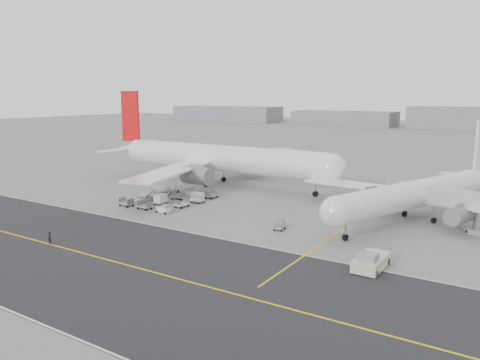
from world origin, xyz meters
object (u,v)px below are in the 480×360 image
Objects in this scene: airliner_b at (420,193)px; jet_bridge at (435,197)px; ground_crew_a at (50,238)px; pushback_tug at (371,262)px; airliner_a at (216,158)px.

jet_bridge is (2.80, -1.09, -0.19)m from airliner_b.
jet_bridge is 62.55m from ground_crew_a.
pushback_tug is (0.05, -27.89, -3.84)m from airliner_b.
pushback_tug is (49.29, -35.94, -5.54)m from airliner_a.
jet_bridge is (52.05, -9.14, -1.89)m from airliner_a.
airliner_b is (49.25, -8.05, -1.70)m from airliner_a.
ground_crew_a is (-43.10, -43.43, -3.87)m from airliner_b.
ground_crew_a is at bearing -173.41° from airliner_a.
jet_bridge is 9.06× the size of ground_crew_a.
ground_crew_a is at bearing -119.33° from jet_bridge.
airliner_a is at bearing -171.98° from jet_bridge.
airliner_a is 1.42× the size of airliner_b.
jet_bridge reaches higher than ground_crew_a.
ground_crew_a is at bearing -114.43° from airliner_b.
airliner_b is 5.40× the size of pushback_tug.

